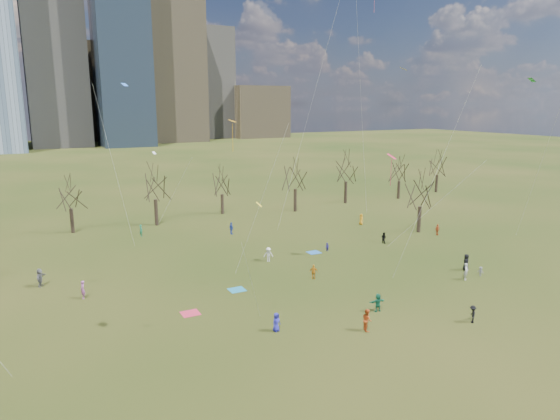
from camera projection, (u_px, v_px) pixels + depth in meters
name	position (u px, v px, depth m)	size (l,w,h in m)	color
ground	(340.00, 309.00, 45.71)	(500.00, 500.00, 0.00)	black
downtown_skyline	(67.00, 56.00, 219.30)	(212.50, 78.00, 118.00)	slate
bare_tree_row	(204.00, 185.00, 76.70)	(113.04, 29.80, 9.50)	black
blanket_teal	(237.00, 290.00, 50.34)	(1.60, 1.50, 0.03)	teal
blanket_navy	(314.00, 252.00, 63.00)	(1.60, 1.50, 0.03)	#245FAA
blanket_crimson	(190.00, 313.00, 44.68)	(1.60, 1.50, 0.03)	#C82846
person_0	(276.00, 322.00, 41.05)	(0.78, 0.51, 1.60)	#2828AD
person_1	(466.00, 271.00, 53.09)	(0.67, 0.44, 1.84)	silver
person_2	(367.00, 320.00, 41.16)	(0.91, 0.71, 1.88)	#C24E1B
person_3	(481.00, 271.00, 54.33)	(0.67, 0.39, 1.04)	slate
person_4	(314.00, 272.00, 53.31)	(0.94, 0.39, 1.61)	orange
person_5	(378.00, 303.00, 44.96)	(1.58, 0.50, 1.70)	#176B4B
person_6	(466.00, 262.00, 56.09)	(0.92, 0.60, 1.89)	black
person_7	(83.00, 290.00, 47.94)	(0.65, 0.43, 1.78)	#A6539D
person_8	(327.00, 247.00, 63.47)	(0.53, 0.41, 1.09)	#2C2398
person_9	(268.00, 254.00, 59.30)	(1.11, 0.64, 1.72)	silver
person_10	(437.00, 230.00, 71.26)	(0.93, 0.39, 1.59)	#AA3C18
person_11	(40.00, 277.00, 51.10)	(1.80, 0.57, 1.94)	slate
person_12	(361.00, 219.00, 77.39)	(0.84, 0.55, 1.72)	orange
person_13	(141.00, 230.00, 70.59)	(0.61, 0.40, 1.68)	#1B7B54
person_14	(384.00, 238.00, 67.05)	(0.73, 0.57, 1.51)	black
person_15	(473.00, 314.00, 42.67)	(1.00, 0.57, 1.54)	black
person_16	(231.00, 228.00, 71.65)	(1.03, 0.43, 1.76)	#263FA5
kites_airborne	(292.00, 139.00, 54.39)	(66.17, 45.17, 33.42)	orange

